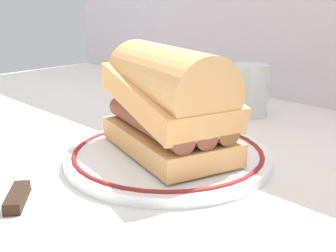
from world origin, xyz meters
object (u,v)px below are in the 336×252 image
sausage_sandwich (168,101)px  butter_knife (24,185)px  drinking_glass (250,93)px  plate (168,155)px

sausage_sandwich → butter_knife: bearing=-91.5°
butter_knife → sausage_sandwich: bearing=72.7°
drinking_glass → butter_knife: 0.41m
butter_knife → drinking_glass: bearing=90.5°
plate → butter_knife: bearing=-107.3°
plate → drinking_glass: (-0.05, 0.25, 0.03)m
plate → sausage_sandwich: 0.07m
plate → drinking_glass: drinking_glass is taller
plate → drinking_glass: size_ratio=2.92×
plate → butter_knife: 0.17m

